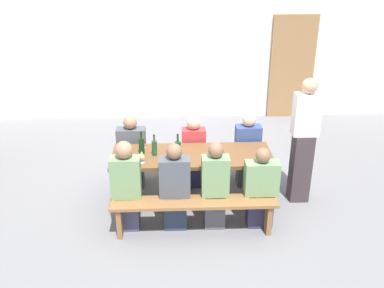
{
  "coord_description": "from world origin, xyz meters",
  "views": [
    {
      "loc": [
        -0.21,
        -5.06,
        3.16
      ],
      "look_at": [
        0.0,
        0.0,
        0.9
      ],
      "focal_mm": 39.78,
      "sensor_mm": 36.0,
      "label": 1
    }
  ],
  "objects_px": {
    "bench_far": "(190,159)",
    "wine_glass_0": "(143,140)",
    "wine_bottle_2": "(142,145)",
    "wine_bottle_0": "(154,148)",
    "tasting_table": "(192,160)",
    "seated_guest_near_1": "(175,189)",
    "standing_host": "(303,143)",
    "seated_guest_near_2": "(215,187)",
    "wine_glass_1": "(142,154)",
    "seated_guest_far_2": "(247,151)",
    "bench_near": "(194,208)",
    "wine_bottle_1": "(178,149)",
    "seated_guest_far_0": "(132,154)",
    "seated_guest_far_1": "(194,153)",
    "seated_guest_near_0": "(126,188)",
    "wooden_door": "(292,67)",
    "seated_guest_near_3": "(261,190)"
  },
  "relations": [
    {
      "from": "tasting_table",
      "to": "wine_glass_1",
      "type": "height_order",
      "value": "wine_glass_1"
    },
    {
      "from": "wine_glass_1",
      "to": "seated_guest_far_0",
      "type": "relative_size",
      "value": 0.15
    },
    {
      "from": "wine_glass_0",
      "to": "seated_guest_near_0",
      "type": "xyz_separation_m",
      "value": [
        -0.17,
        -0.77,
        -0.29
      ]
    },
    {
      "from": "seated_guest_near_2",
      "to": "standing_host",
      "type": "relative_size",
      "value": 0.66
    },
    {
      "from": "wooden_door",
      "to": "bench_near",
      "type": "bearing_deg",
      "value": -118.16
    },
    {
      "from": "wooden_door",
      "to": "wine_bottle_1",
      "type": "xyz_separation_m",
      "value": [
        -2.38,
        -3.5,
        -0.18
      ]
    },
    {
      "from": "tasting_table",
      "to": "seated_guest_near_0",
      "type": "bearing_deg",
      "value": -147.42
    },
    {
      "from": "seated_guest_near_2",
      "to": "seated_guest_near_3",
      "type": "relative_size",
      "value": 1.08
    },
    {
      "from": "seated_guest_near_2",
      "to": "seated_guest_near_1",
      "type": "bearing_deg",
      "value": 90.0
    },
    {
      "from": "wine_glass_0",
      "to": "seated_guest_near_1",
      "type": "distance_m",
      "value": 0.93
    },
    {
      "from": "wine_bottle_0",
      "to": "tasting_table",
      "type": "bearing_deg",
      "value": -0.02
    },
    {
      "from": "wooden_door",
      "to": "bench_near",
      "type": "xyz_separation_m",
      "value": [
        -2.19,
        -4.09,
        -0.69
      ]
    },
    {
      "from": "wine_bottle_1",
      "to": "seated_guest_near_1",
      "type": "height_order",
      "value": "seated_guest_near_1"
    },
    {
      "from": "bench_far",
      "to": "wine_glass_0",
      "type": "bearing_deg",
      "value": -146.77
    },
    {
      "from": "bench_near",
      "to": "wine_glass_1",
      "type": "bearing_deg",
      "value": 144.59
    },
    {
      "from": "wine_glass_0",
      "to": "seated_guest_near_3",
      "type": "relative_size",
      "value": 0.14
    },
    {
      "from": "seated_guest_near_1",
      "to": "standing_host",
      "type": "distance_m",
      "value": 1.85
    },
    {
      "from": "wooden_door",
      "to": "bench_near",
      "type": "distance_m",
      "value": 4.69
    },
    {
      "from": "wine_glass_1",
      "to": "seated_guest_near_2",
      "type": "relative_size",
      "value": 0.14
    },
    {
      "from": "wine_bottle_0",
      "to": "wine_bottle_1",
      "type": "distance_m",
      "value": 0.32
    },
    {
      "from": "wine_bottle_0",
      "to": "wine_glass_1",
      "type": "height_order",
      "value": "wine_bottle_0"
    },
    {
      "from": "bench_far",
      "to": "wine_bottle_0",
      "type": "height_order",
      "value": "wine_bottle_0"
    },
    {
      "from": "wine_bottle_1",
      "to": "wine_glass_0",
      "type": "distance_m",
      "value": 0.57
    },
    {
      "from": "bench_near",
      "to": "wine_bottle_0",
      "type": "height_order",
      "value": "wine_bottle_0"
    },
    {
      "from": "tasting_table",
      "to": "seated_guest_far_2",
      "type": "relative_size",
      "value": 1.88
    },
    {
      "from": "seated_guest_far_0",
      "to": "wine_bottle_2",
      "type": "bearing_deg",
      "value": 21.7
    },
    {
      "from": "wine_glass_1",
      "to": "seated_guest_far_2",
      "type": "distance_m",
      "value": 1.68
    },
    {
      "from": "tasting_table",
      "to": "seated_guest_near_2",
      "type": "bearing_deg",
      "value": -63.56
    },
    {
      "from": "wine_bottle_1",
      "to": "seated_guest_far_1",
      "type": "distance_m",
      "value": 0.74
    },
    {
      "from": "bench_far",
      "to": "seated_guest_far_0",
      "type": "distance_m",
      "value": 0.87
    },
    {
      "from": "wine_bottle_0",
      "to": "seated_guest_near_1",
      "type": "bearing_deg",
      "value": -63.76
    },
    {
      "from": "seated_guest_near_1",
      "to": "seated_guest_far_0",
      "type": "distance_m",
      "value": 1.21
    },
    {
      "from": "bench_far",
      "to": "wine_bottle_2",
      "type": "xyz_separation_m",
      "value": [
        -0.66,
        -0.61,
        0.51
      ]
    },
    {
      "from": "seated_guest_near_2",
      "to": "bench_far",
      "type": "bearing_deg",
      "value": 12.27
    },
    {
      "from": "bench_far",
      "to": "seated_guest_near_2",
      "type": "height_order",
      "value": "seated_guest_near_2"
    },
    {
      "from": "wine_glass_0",
      "to": "seated_guest_near_0",
      "type": "height_order",
      "value": "seated_guest_near_0"
    },
    {
      "from": "wooden_door",
      "to": "wine_glass_0",
      "type": "distance_m",
      "value": 4.26
    },
    {
      "from": "wine_glass_1",
      "to": "seated_guest_far_0",
      "type": "distance_m",
      "value": 0.84
    },
    {
      "from": "wooden_door",
      "to": "wine_glass_0",
      "type": "height_order",
      "value": "wooden_door"
    },
    {
      "from": "seated_guest_far_1",
      "to": "seated_guest_near_0",
      "type": "bearing_deg",
      "value": -39.56
    },
    {
      "from": "seated_guest_far_2",
      "to": "standing_host",
      "type": "distance_m",
      "value": 0.87
    },
    {
      "from": "bench_near",
      "to": "seated_guest_far_2",
      "type": "distance_m",
      "value": 1.47
    },
    {
      "from": "seated_guest_far_0",
      "to": "wooden_door",
      "type": "bearing_deg",
      "value": 133.62
    },
    {
      "from": "wine_glass_1",
      "to": "wine_glass_0",
      "type": "bearing_deg",
      "value": 91.39
    },
    {
      "from": "seated_guest_near_0",
      "to": "seated_guest_near_1",
      "type": "distance_m",
      "value": 0.59
    },
    {
      "from": "wine_bottle_0",
      "to": "seated_guest_far_0",
      "type": "bearing_deg",
      "value": 124.09
    },
    {
      "from": "seated_guest_near_2",
      "to": "seated_guest_far_0",
      "type": "distance_m",
      "value": 1.52
    },
    {
      "from": "tasting_table",
      "to": "wine_bottle_1",
      "type": "relative_size",
      "value": 6.48
    },
    {
      "from": "wine_glass_0",
      "to": "seated_guest_far_0",
      "type": "relative_size",
      "value": 0.14
    },
    {
      "from": "wine_bottle_1",
      "to": "wine_glass_1",
      "type": "xyz_separation_m",
      "value": [
        -0.46,
        -0.13,
        -0.01
      ]
    }
  ]
}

